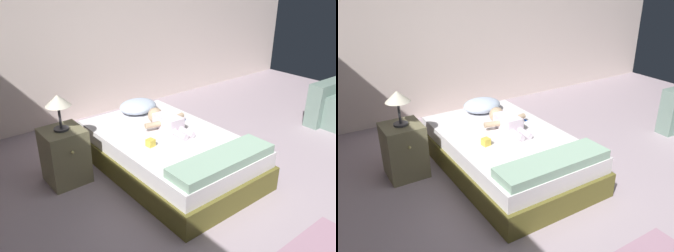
{
  "view_description": "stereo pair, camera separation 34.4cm",
  "coord_description": "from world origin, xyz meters",
  "views": [
    {
      "loc": [
        -2.2,
        -1.34,
        1.9
      ],
      "look_at": [
        -0.24,
        1.11,
        0.49
      ],
      "focal_mm": 37.11,
      "sensor_mm": 36.0,
      "label": 1
    },
    {
      "loc": [
        -1.92,
        -1.54,
        1.9
      ],
      "look_at": [
        -0.24,
        1.11,
        0.49
      ],
      "focal_mm": 37.11,
      "sensor_mm": 36.0,
      "label": 2
    }
  ],
  "objects": [
    {
      "name": "wall_behind_bed",
      "position": [
        0.0,
        3.0,
        1.42
      ],
      "size": [
        8.0,
        0.12,
        2.84
      ],
      "primitive_type": "cube",
      "color": "silver",
      "rests_on": "ground_plane"
    },
    {
      "name": "baby",
      "position": [
        -0.14,
        1.27,
        0.46
      ],
      "size": [
        0.5,
        0.64,
        0.16
      ],
      "color": "silver",
      "rests_on": "bed"
    },
    {
      "name": "bed",
      "position": [
        -0.24,
        1.11,
        0.19
      ],
      "size": [
        1.15,
        1.88,
        0.39
      ],
      "color": "brown",
      "rests_on": "ground_plane"
    },
    {
      "name": "nightstand",
      "position": [
        -1.14,
        1.57,
        0.27
      ],
      "size": [
        0.37,
        0.4,
        0.55
      ],
      "color": "#716B4B",
      "rests_on": "ground_plane"
    },
    {
      "name": "ground_plane",
      "position": [
        0.0,
        0.0,
        0.0
      ],
      "size": [
        8.0,
        8.0,
        0.0
      ],
      "primitive_type": "plane",
      "color": "#AA97A1"
    },
    {
      "name": "lamp",
      "position": [
        -1.14,
        1.57,
        0.82
      ],
      "size": [
        0.23,
        0.23,
        0.34
      ],
      "color": "#333338",
      "rests_on": "nightstand"
    },
    {
      "name": "toy_block",
      "position": [
        -0.51,
        1.03,
        0.43
      ],
      "size": [
        0.08,
        0.08,
        0.07
      ],
      "color": "yellow",
      "rests_on": "bed"
    },
    {
      "name": "blanket",
      "position": [
        -0.24,
        0.37,
        0.43
      ],
      "size": [
        1.03,
        0.3,
        0.08
      ],
      "color": "#93B89D",
      "rests_on": "bed"
    },
    {
      "name": "toothbrush",
      "position": [
        0.14,
        1.35,
        0.4
      ],
      "size": [
        0.02,
        0.12,
        0.02
      ],
      "color": "blue",
      "rests_on": "bed"
    },
    {
      "name": "pillow",
      "position": [
        -0.13,
        1.8,
        0.47
      ],
      "size": [
        0.44,
        0.36,
        0.16
      ],
      "color": "silver",
      "rests_on": "bed"
    }
  ]
}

